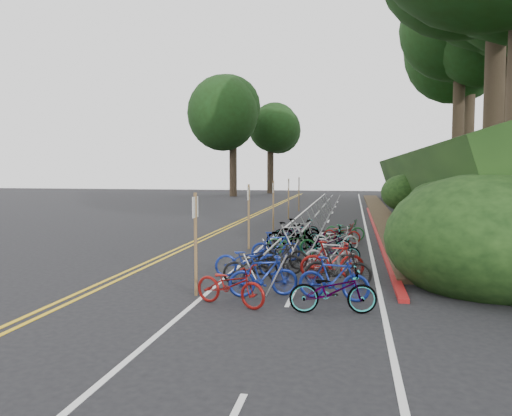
{
  "coord_description": "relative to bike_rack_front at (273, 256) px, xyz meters",
  "views": [
    {
      "loc": [
        4.52,
        -13.62,
        3.06
      ],
      "look_at": [
        0.16,
        8.74,
        1.3
      ],
      "focal_mm": 35.0,
      "sensor_mm": 36.0,
      "label": 1
    }
  ],
  "objects": [
    {
      "name": "red_curb",
      "position": [
        3.24,
        12.67,
        -0.73
      ],
      "size": [
        0.25,
        28.0,
        0.1
      ],
      "primitive_type": "cube",
      "color": "maroon",
      "rests_on": "ground"
    },
    {
      "name": "bike_rack_front",
      "position": [
        0.0,
        0.0,
        0.0
      ],
      "size": [
        1.09,
        2.8,
        1.06
      ],
      "color": "gray",
      "rests_on": "ground"
    },
    {
      "name": "embankment",
      "position": [
        10.5,
        19.71,
        1.79
      ],
      "size": [
        14.3,
        48.14,
        9.11
      ],
      "color": "black",
      "rests_on": "ground"
    },
    {
      "name": "ground",
      "position": [
        -2.46,
        0.67,
        -0.78
      ],
      "size": [
        120.0,
        120.0,
        0.0
      ],
      "primitive_type": "plane",
      "color": "black",
      "rests_on": "ground"
    },
    {
      "name": "road_markings",
      "position": [
        -1.83,
        10.77,
        -0.77
      ],
      "size": [
        7.47,
        80.0,
        0.01
      ],
      "color": "gold",
      "rests_on": "ground"
    },
    {
      "name": "tree_cluster",
      "position": [
        7.3,
        22.71,
        12.53
      ],
      "size": [
        34.15,
        55.46,
        21.44
      ],
      "color": "#2D2319",
      "rests_on": "ground"
    },
    {
      "name": "bike_racks_rest",
      "position": [
        0.54,
        13.67,
        0.08
      ],
      "size": [
        1.14,
        23.0,
        1.17
      ],
      "color": "gray",
      "rests_on": "ground"
    },
    {
      "name": "signposts_rest",
      "position": [
        -1.86,
        14.67,
        0.65
      ],
      "size": [
        0.08,
        18.4,
        2.5
      ],
      "color": "brown",
      "rests_on": "ground"
    },
    {
      "name": "bike_valet",
      "position": [
        0.64,
        3.22,
        -0.3
      ],
      "size": [
        3.43,
        13.23,
        1.08
      ],
      "color": "maroon",
      "rests_on": "ground"
    },
    {
      "name": "bike_front",
      "position": [
        -0.88,
        0.88,
        -0.28
      ],
      "size": [
        1.16,
        1.99,
        0.99
      ],
      "primitive_type": "imported",
      "rotation": [
        0.0,
        0.0,
        1.86
      ],
      "color": "navy",
      "rests_on": "ground"
    },
    {
      "name": "signpost_near",
      "position": [
        -1.66,
        -1.51,
        0.66
      ],
      "size": [
        0.08,
        0.4,
        2.51
      ],
      "color": "brown",
      "rests_on": "ground"
    }
  ]
}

